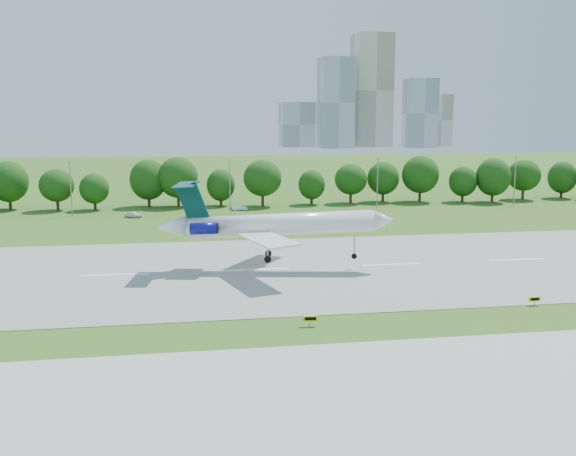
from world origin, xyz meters
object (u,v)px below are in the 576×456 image
object	(u,v)px
taxi_sign_left	(310,319)
service_vehicle_a	(240,208)
airliner	(268,224)
service_vehicle_b	(133,215)

from	to	relation	value
taxi_sign_left	service_vehicle_a	distance (m)	85.88
airliner	service_vehicle_a	size ratio (longest dim) A/B	9.41
service_vehicle_a	service_vehicle_b	xyz separation A→B (m)	(-23.94, -7.53, 0.07)
taxi_sign_left	service_vehicle_b	distance (m)	81.96
taxi_sign_left	service_vehicle_b	xyz separation A→B (m)	(-24.03, 78.36, -0.17)
airliner	service_vehicle_a	xyz separation A→B (m)	(0.90, 59.81, -6.04)
taxi_sign_left	service_vehicle_b	world-z (taller)	service_vehicle_b
service_vehicle_b	service_vehicle_a	bearing A→B (deg)	-48.45
airliner	service_vehicle_b	bearing A→B (deg)	122.61
service_vehicle_b	taxi_sign_left	bearing A→B (deg)	-138.86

